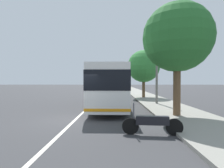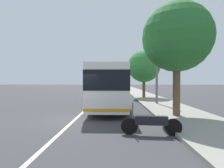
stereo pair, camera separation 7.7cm
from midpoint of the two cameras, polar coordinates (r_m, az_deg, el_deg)
name	(u,v)px [view 1 (the left image)]	position (r m, az deg, el deg)	size (l,w,h in m)	color
ground_plane	(76,119)	(10.28, -11.88, -11.13)	(220.00, 220.00, 0.00)	#38383A
sidewalk_curb	(153,100)	(20.32, 12.87, -5.01)	(110.00, 3.60, 0.14)	gray
lane_divider_line	(96,100)	(20.04, -5.40, -5.27)	(110.00, 0.16, 0.01)	silver
coach_bus	(111,85)	(14.88, -0.54, -0.34)	(11.19, 2.65, 3.18)	silver
motorcycle_far_end	(152,123)	(7.30, 12.49, -12.13)	(0.33, 2.38, 1.28)	black
car_far_distant	(115,87)	(44.92, 0.98, -0.96)	(4.04, 2.07, 1.57)	black
car_side_street	(113,90)	(29.33, 0.18, -1.98)	(4.45, 1.81, 1.46)	gold
car_oncoming	(97,88)	(38.88, -4.80, -1.28)	(4.73, 2.12, 1.47)	silver
car_ahead_same_lane	(116,86)	(62.31, 1.28, -0.50)	(4.10, 2.06, 1.47)	red
roadside_tree_near_camera	(177,38)	(11.32, 20.13, 13.81)	(4.02, 4.02, 6.72)	brown
roadside_tree_mid_block	(144,66)	(22.72, 10.10, 5.64)	(4.06, 4.06, 6.09)	brown
utility_pole	(157,70)	(16.52, 14.16, 4.31)	(0.21, 0.21, 6.28)	slate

